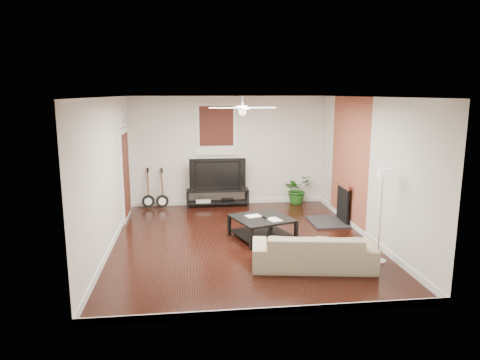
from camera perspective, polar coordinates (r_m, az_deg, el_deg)
The scene contains 14 objects.
room at distance 8.40m, azimuth 0.32°, elevation 1.15°, with size 5.01×6.01×2.81m.
brick_accent at distance 9.96m, azimuth 13.96°, elevation 2.41°, with size 0.02×2.20×2.80m, color #B34E3A.
fireplace at distance 10.04m, azimuth 12.17°, elevation -2.91°, with size 0.80×1.10×0.92m, color black.
window_back at distance 11.23m, azimuth -3.09°, elevation 6.52°, with size 1.00×0.06×1.30m, color black.
door_left at distance 10.33m, azimuth -14.70°, elevation 1.84°, with size 0.08×1.00×2.50m, color white.
tv_stand at distance 11.32m, azimuth -2.94°, elevation -2.31°, with size 1.59×0.42×0.44m, color black.
tv at distance 11.21m, azimuth -2.97°, elevation 0.85°, with size 1.42×0.19×0.82m, color black.
coffee_table at distance 8.84m, azimuth 2.85°, elevation -6.23°, with size 1.05×1.05×0.44m, color black.
sofa at distance 7.51m, azimuth 9.49°, elevation -8.99°, with size 2.02×0.79×0.59m, color #C9AF97.
floor_lamp at distance 7.84m, azimuth 17.81°, elevation -4.44°, with size 0.27×0.27×1.65m, color silver, non-canonical shape.
potted_plant at distance 11.65m, azimuth 7.42°, elevation -1.20°, with size 0.69×0.59×0.76m, color #1F5B1A.
guitar_left at distance 11.25m, azimuth -11.89°, elevation -1.10°, with size 0.32×0.22×1.03m, color black, non-canonical shape.
guitar_right at distance 11.19m, azimuth -10.12°, elevation -1.09°, with size 0.32×0.22×1.03m, color black, non-canonical shape.
ceiling_fan at distance 8.27m, azimuth 0.33°, elevation 9.36°, with size 1.24×1.24×0.32m, color white, non-canonical shape.
Camera 1 is at (-1.02, -8.20, 2.87)m, focal length 32.85 mm.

